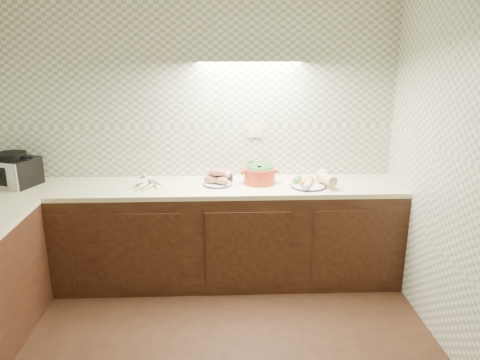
{
  "coord_description": "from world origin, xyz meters",
  "views": [
    {
      "loc": [
        0.24,
        -2.37,
        2.11
      ],
      "look_at": [
        0.39,
        1.25,
        1.02
      ],
      "focal_mm": 35.0,
      "sensor_mm": 36.0,
      "label": 1
    }
  ],
  "objects_px": {
    "toaster_oven": "(12,170)",
    "parsnip_pile": "(146,184)",
    "veg_plate": "(315,180)",
    "onion_bowl": "(224,176)",
    "sweet_potato_plate": "(218,179)",
    "dutch_oven": "(260,173)"
  },
  "relations": [
    {
      "from": "parsnip_pile",
      "to": "sweet_potato_plate",
      "type": "bearing_deg",
      "value": 4.77
    },
    {
      "from": "parsnip_pile",
      "to": "dutch_oven",
      "type": "height_order",
      "value": "dutch_oven"
    },
    {
      "from": "toaster_oven",
      "to": "onion_bowl",
      "type": "distance_m",
      "value": 1.83
    },
    {
      "from": "onion_bowl",
      "to": "veg_plate",
      "type": "xyz_separation_m",
      "value": [
        0.78,
        -0.18,
        0.01
      ]
    },
    {
      "from": "toaster_oven",
      "to": "dutch_oven",
      "type": "height_order",
      "value": "toaster_oven"
    },
    {
      "from": "sweet_potato_plate",
      "to": "veg_plate",
      "type": "relative_size",
      "value": 0.69
    },
    {
      "from": "parsnip_pile",
      "to": "dutch_oven",
      "type": "distance_m",
      "value": 0.98
    },
    {
      "from": "toaster_oven",
      "to": "dutch_oven",
      "type": "relative_size",
      "value": 1.43
    },
    {
      "from": "toaster_oven",
      "to": "veg_plate",
      "type": "bearing_deg",
      "value": 19.57
    },
    {
      "from": "veg_plate",
      "to": "parsnip_pile",
      "type": "bearing_deg",
      "value": 179.48
    },
    {
      "from": "onion_bowl",
      "to": "dutch_oven",
      "type": "relative_size",
      "value": 0.45
    },
    {
      "from": "veg_plate",
      "to": "onion_bowl",
      "type": "bearing_deg",
      "value": 167.14
    },
    {
      "from": "onion_bowl",
      "to": "dutch_oven",
      "type": "xyz_separation_m",
      "value": [
        0.31,
        -0.08,
        0.05
      ]
    },
    {
      "from": "sweet_potato_plate",
      "to": "onion_bowl",
      "type": "relative_size",
      "value": 1.73
    },
    {
      "from": "parsnip_pile",
      "to": "sweet_potato_plate",
      "type": "xyz_separation_m",
      "value": [
        0.61,
        0.05,
        0.02
      ]
    },
    {
      "from": "toaster_oven",
      "to": "onion_bowl",
      "type": "relative_size",
      "value": 3.18
    },
    {
      "from": "parsnip_pile",
      "to": "onion_bowl",
      "type": "bearing_deg",
      "value": 13.91
    },
    {
      "from": "parsnip_pile",
      "to": "sweet_potato_plate",
      "type": "distance_m",
      "value": 0.61
    },
    {
      "from": "sweet_potato_plate",
      "to": "onion_bowl",
      "type": "bearing_deg",
      "value": 64.06
    },
    {
      "from": "onion_bowl",
      "to": "parsnip_pile",
      "type": "bearing_deg",
      "value": -166.09
    },
    {
      "from": "toaster_oven",
      "to": "parsnip_pile",
      "type": "distance_m",
      "value": 1.17
    },
    {
      "from": "sweet_potato_plate",
      "to": "onion_bowl",
      "type": "xyz_separation_m",
      "value": [
        0.06,
        0.11,
        -0.01
      ]
    }
  ]
}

